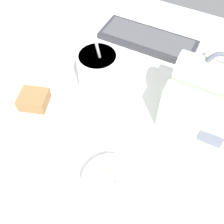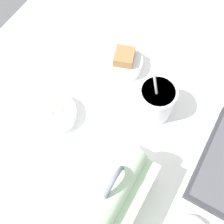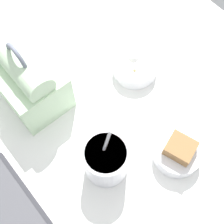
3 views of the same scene
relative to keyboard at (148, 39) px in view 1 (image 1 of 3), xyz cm
name	(u,v)px [view 1 (image 1 of 3)]	position (x,y,z in cm)	size (l,w,h in cm)	color
desk_surface	(107,115)	(1.67, -31.15, -2.02)	(140.00, 110.00, 2.00)	white
keyboard	(148,39)	(0.00, 0.00, 0.00)	(30.52, 11.78, 2.10)	#2D2D33
lunch_bag	(210,98)	(24.13, -21.84, 7.38)	(19.54, 14.71, 22.17)	#B7D6AD
soup_cup	(98,72)	(-4.46, -24.12, 5.03)	(10.73, 10.73, 19.41)	silver
bento_bowl_sandwich	(37,107)	(-13.75, -39.59, 1.83)	(12.10, 12.10, 7.64)	silver
bento_bowl_snacks	(111,184)	(12.19, -48.63, 1.12)	(12.70, 12.70, 5.43)	silver
computer_mouse	(211,59)	(20.46, -0.41, 0.75)	(5.03, 7.53, 3.53)	silver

